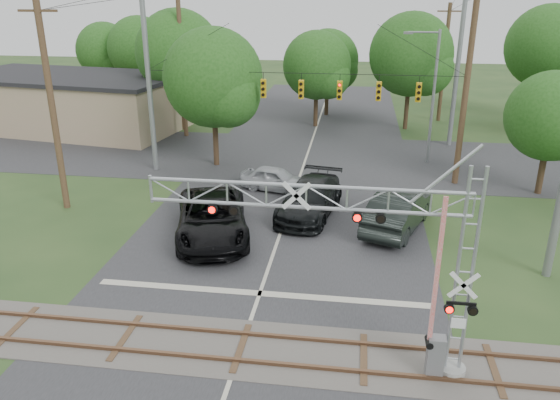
# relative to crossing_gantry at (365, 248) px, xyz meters

# --- Properties ---
(ground) EXTENTS (160.00, 160.00, 0.00)m
(ground) POSITION_rel_crossing_gantry_xyz_m (-3.83, -1.64, -4.12)
(ground) COLOR #27411E
(ground) RESTS_ON ground
(road_main) EXTENTS (14.00, 90.00, 0.02)m
(road_main) POSITION_rel_crossing_gantry_xyz_m (-3.83, 8.36, -4.11)
(road_main) COLOR #2C2C2F
(road_main) RESTS_ON ground
(road_cross) EXTENTS (90.00, 12.00, 0.02)m
(road_cross) POSITION_rel_crossing_gantry_xyz_m (-3.83, 22.36, -4.11)
(road_cross) COLOR #2C2C2F
(road_cross) RESTS_ON ground
(railroad_track) EXTENTS (90.00, 3.20, 0.17)m
(railroad_track) POSITION_rel_crossing_gantry_xyz_m (-3.83, 0.36, -4.09)
(railroad_track) COLOR #554E4A
(railroad_track) RESTS_ON ground
(crossing_gantry) EXTENTS (9.64, 0.86, 6.70)m
(crossing_gantry) POSITION_rel_crossing_gantry_xyz_m (0.00, 0.00, 0.00)
(crossing_gantry) COLOR gray
(crossing_gantry) RESTS_ON ground
(traffic_signal_span) EXTENTS (19.34, 0.36, 11.50)m
(traffic_signal_span) POSITION_rel_crossing_gantry_xyz_m (-2.95, 18.36, 1.57)
(traffic_signal_span) COLOR gray
(traffic_signal_span) RESTS_ON ground
(pickup_black) EXTENTS (4.97, 7.61, 1.95)m
(pickup_black) POSITION_rel_crossing_gantry_xyz_m (-6.98, 8.75, -3.15)
(pickup_black) COLOR black
(pickup_black) RESTS_ON ground
(car_dark) EXTENTS (3.52, 6.51, 1.79)m
(car_dark) POSITION_rel_crossing_gantry_xyz_m (-2.65, 12.15, -3.23)
(car_dark) COLOR black
(car_dark) RESTS_ON ground
(sedan_silver) EXTENTS (4.45, 2.63, 1.42)m
(sedan_silver) POSITION_rel_crossing_gantry_xyz_m (-4.96, 15.55, -3.42)
(sedan_silver) COLOR #A1A4A8
(sedan_silver) RESTS_ON ground
(suv_dark) EXTENTS (3.87, 6.13, 1.91)m
(suv_dark) POSITION_rel_crossing_gantry_xyz_m (1.78, 10.93, -3.17)
(suv_dark) COLOR black
(suv_dark) RESTS_ON ground
(commercial_building) EXTENTS (20.39, 12.56, 4.48)m
(commercial_building) POSITION_rel_crossing_gantry_xyz_m (-24.54, 28.52, -1.88)
(commercial_building) COLOR tan
(commercial_building) RESTS_ON ground
(streetlight) EXTENTS (2.33, 0.24, 8.72)m
(streetlight) POSITION_rel_crossing_gantry_xyz_m (4.28, 22.53, 0.75)
(streetlight) COLOR gray
(streetlight) RESTS_ON ground
(utility_poles) EXTENTS (25.43, 29.09, 13.89)m
(utility_poles) POSITION_rel_crossing_gantry_xyz_m (-1.39, 21.16, 2.10)
(utility_poles) COLOR #492D21
(utility_poles) RESTS_ON ground
(treeline) EXTENTS (49.39, 28.49, 10.01)m
(treeline) POSITION_rel_crossing_gantry_xyz_m (-3.46, 31.75, 1.60)
(treeline) COLOR #3C2B1B
(treeline) RESTS_ON ground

